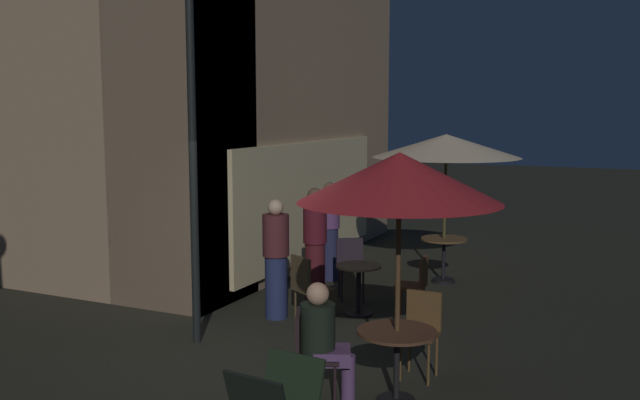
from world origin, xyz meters
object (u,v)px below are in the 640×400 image
(cafe_chair_4, at_px, (307,284))
(patio_umbrella_1, at_px, (446,146))
(patron_standing_2, at_px, (330,231))
(patron_standing_3, at_px, (315,247))
(cafe_chair_2, at_px, (416,281))
(cafe_chair_3, at_px, (350,262))
(cafe_table_1, at_px, (444,250))
(cafe_chair_1, at_px, (308,348))
(cafe_table_2, at_px, (358,281))
(patio_umbrella_0, at_px, (399,179))
(patron_seated_0, at_px, (323,335))
(street_lamp_near_corner, at_px, (190,57))
(cafe_table_0, at_px, (397,349))
(cafe_chair_0, at_px, (421,325))
(patron_standing_1, at_px, (276,259))

(cafe_chair_4, bearing_deg, patio_umbrella_1, 12.13)
(patron_standing_2, distance_m, patron_standing_3, 1.68)
(cafe_chair_2, xyz_separation_m, cafe_chair_4, (-0.82, 1.26, 0.02))
(cafe_chair_2, height_order, cafe_chair_3, cafe_chair_3)
(cafe_table_1, relative_size, cafe_chair_1, 0.83)
(cafe_table_2, height_order, patron_standing_2, patron_standing_2)
(patron_standing_2, bearing_deg, cafe_chair_1, -176.31)
(patio_umbrella_0, xyz_separation_m, patron_seated_0, (-0.29, 0.66, -1.54))
(cafe_table_1, distance_m, patron_standing_3, 2.62)
(cafe_table_1, height_order, cafe_table_2, cafe_table_1)
(street_lamp_near_corner, distance_m, cafe_table_0, 4.16)
(patio_umbrella_0, distance_m, patio_umbrella_1, 5.06)
(street_lamp_near_corner, relative_size, patron_standing_3, 2.73)
(cafe_table_0, distance_m, cafe_table_1, 5.06)
(patio_umbrella_1, relative_size, cafe_chair_3, 2.69)
(cafe_chair_0, distance_m, patron_standing_1, 2.76)
(cafe_chair_1, relative_size, cafe_chair_4, 0.98)
(cafe_chair_0, xyz_separation_m, patron_standing_3, (1.92, 2.20, 0.32))
(patron_standing_3, bearing_deg, cafe_table_0, 87.19)
(patio_umbrella_1, bearing_deg, cafe_chair_0, -167.77)
(patio_umbrella_1, xyz_separation_m, patron_standing_1, (-2.95, 1.56, -1.44))
(cafe_table_2, height_order, patron_standing_3, patron_standing_3)
(cafe_chair_3, relative_size, patron_standing_1, 0.55)
(street_lamp_near_corner, xyz_separation_m, patron_standing_1, (1.32, -0.40, -2.67))
(street_lamp_near_corner, distance_m, cafe_chair_1, 3.75)
(cafe_table_0, distance_m, cafe_chair_2, 2.81)
(cafe_table_2, xyz_separation_m, patio_umbrella_1, (2.33, -0.58, 1.79))
(street_lamp_near_corner, bearing_deg, patron_standing_1, -16.89)
(patio_umbrella_0, relative_size, cafe_chair_3, 2.70)
(cafe_chair_0, xyz_separation_m, patron_standing_1, (1.22, 2.46, 0.27))
(cafe_table_1, relative_size, cafe_chair_0, 0.83)
(street_lamp_near_corner, height_order, patron_standing_2, street_lamp_near_corner)
(cafe_chair_4, bearing_deg, cafe_chair_3, 30.38)
(cafe_table_0, height_order, cafe_chair_3, cafe_chair_3)
(cafe_chair_3, height_order, cafe_chair_4, cafe_chair_4)
(patio_umbrella_1, distance_m, cafe_chair_3, 2.54)
(cafe_table_2, relative_size, cafe_chair_0, 0.77)
(cafe_table_2, height_order, cafe_chair_4, cafe_chair_4)
(street_lamp_near_corner, xyz_separation_m, cafe_chair_1, (-1.06, -2.07, -2.94))
(cafe_table_2, bearing_deg, patron_standing_3, 83.86)
(patron_seated_0, height_order, patron_standing_1, patron_standing_1)
(cafe_chair_4, relative_size, patron_standing_2, 0.57)
(cafe_chair_4, bearing_deg, cafe_chair_1, -122.94)
(cafe_chair_1, xyz_separation_m, cafe_chair_3, (3.74, 1.13, 0.01))
(cafe_table_1, height_order, patio_umbrella_1, patio_umbrella_1)
(cafe_table_0, relative_size, patron_standing_3, 0.44)
(cafe_table_0, distance_m, cafe_chair_4, 2.71)
(cafe_chair_0, height_order, cafe_chair_1, same)
(cafe_chair_4, bearing_deg, patron_standing_1, 107.84)
(cafe_chair_2, bearing_deg, patron_standing_3, -5.51)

